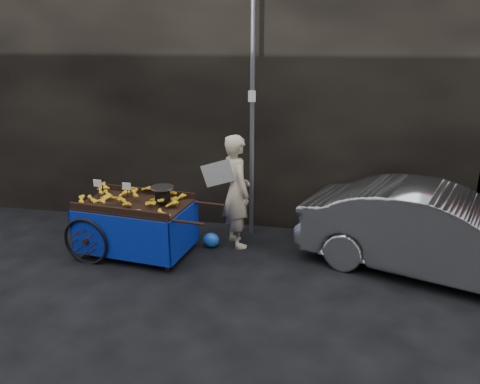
% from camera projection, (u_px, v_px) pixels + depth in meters
% --- Properties ---
extents(ground, '(80.00, 80.00, 0.00)m').
position_uv_depth(ground, '(218.00, 263.00, 7.20)').
color(ground, black).
rests_on(ground, ground).
extents(building_wall, '(13.50, 2.00, 5.00)m').
position_uv_depth(building_wall, '(269.00, 83.00, 8.76)').
color(building_wall, black).
rests_on(building_wall, ground).
extents(street_pole, '(0.12, 0.10, 4.00)m').
position_uv_depth(street_pole, '(252.00, 120.00, 7.72)').
color(street_pole, slate).
rests_on(street_pole, ground).
extents(banana_cart, '(2.38, 1.31, 1.24)m').
position_uv_depth(banana_cart, '(132.00, 208.00, 7.32)').
color(banana_cart, black).
rests_on(banana_cart, ground).
extents(vendor, '(0.94, 0.81, 1.87)m').
position_uv_depth(vendor, '(236.00, 191.00, 7.57)').
color(vendor, beige).
rests_on(vendor, ground).
extents(plastic_bag, '(0.27, 0.22, 0.25)m').
position_uv_depth(plastic_bag, '(211.00, 240.00, 7.72)').
color(plastic_bag, blue).
rests_on(plastic_bag, ground).
extents(parked_car, '(4.10, 2.56, 1.28)m').
position_uv_depth(parked_car, '(437.00, 233.00, 6.71)').
color(parked_car, silver).
rests_on(parked_car, ground).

